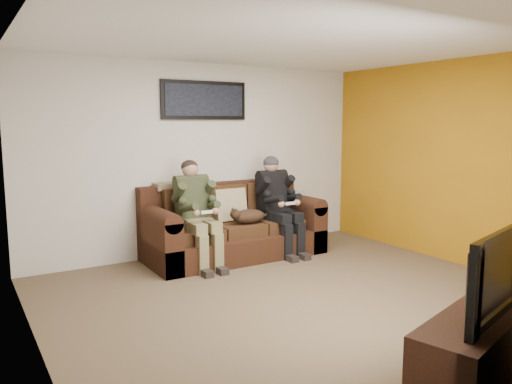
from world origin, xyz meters
TOP-DOWN VIEW (x-y plane):
  - floor at (0.00, 0.00)m, footprint 5.00×5.00m
  - ceiling at (0.00, 0.00)m, footprint 5.00×5.00m
  - wall_back at (0.00, 2.25)m, footprint 5.00×0.00m
  - wall_left at (-2.50, 0.00)m, footprint 0.00×4.50m
  - wall_right at (2.50, 0.00)m, footprint 0.00×4.50m
  - accent_wall_right at (2.49, 0.00)m, footprint 0.00×4.50m
  - sofa at (0.20, 1.84)m, footprint 2.38×1.03m
  - throw_pillow at (0.20, 1.88)m, footprint 0.45×0.22m
  - throw_blanket at (-0.52, 2.13)m, footprint 0.49×0.24m
  - person_left at (-0.42, 1.63)m, footprint 0.51×0.87m
  - person_right at (0.81, 1.64)m, footprint 0.51×0.86m
  - cat at (0.29, 1.57)m, footprint 0.66×0.26m
  - framed_poster at (-0.00, 2.22)m, footprint 1.25×0.05m
  - tv_stand at (0.15, -1.95)m, footprint 1.50×0.83m
  - television at (0.15, -1.95)m, footprint 1.09×0.43m

SIDE VIEW (x-z plane):
  - floor at x=0.00m, z-range 0.00..0.00m
  - tv_stand at x=0.15m, z-range 0.00..0.45m
  - sofa at x=0.20m, z-range -0.12..0.85m
  - cat at x=0.29m, z-range 0.46..0.70m
  - throw_pillow at x=0.20m, z-range 0.47..0.92m
  - person_left at x=-0.42m, z-range 0.09..1.42m
  - person_right at x=0.81m, z-range 0.09..1.43m
  - television at x=0.15m, z-range 0.45..1.08m
  - throw_blanket at x=-0.52m, z-range 0.93..1.02m
  - wall_back at x=0.00m, z-range -1.20..3.80m
  - wall_left at x=-2.50m, z-range -0.95..3.55m
  - wall_right at x=2.50m, z-range -0.95..3.55m
  - accent_wall_right at x=2.49m, z-range -0.95..3.55m
  - framed_poster at x=0.00m, z-range 1.84..2.36m
  - ceiling at x=0.00m, z-range 2.60..2.60m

